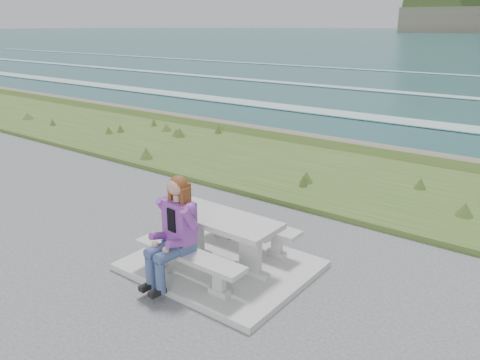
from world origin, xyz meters
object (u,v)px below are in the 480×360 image
at_px(seated_woman, 171,246).
at_px(picnic_table, 221,227).
at_px(bench_landward, 189,259).
at_px(bench_seaward, 249,226).

bearing_deg(seated_woman, picnic_table, 83.44).
xyz_separation_m(bench_landward, bench_seaward, (0.00, 1.40, 0.00)).
bearing_deg(picnic_table, bench_landward, -90.00).
xyz_separation_m(picnic_table, bench_landward, (0.00, -0.70, -0.23)).
bearing_deg(seated_woman, bench_landward, 43.78).
distance_m(bench_seaward, seated_woman, 1.57).
xyz_separation_m(bench_seaward, seated_woman, (-0.18, -1.54, 0.21)).
xyz_separation_m(picnic_table, bench_seaward, (0.00, 0.70, -0.23)).
distance_m(picnic_table, bench_landward, 0.74).
relative_size(bench_landward, seated_woman, 1.19).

